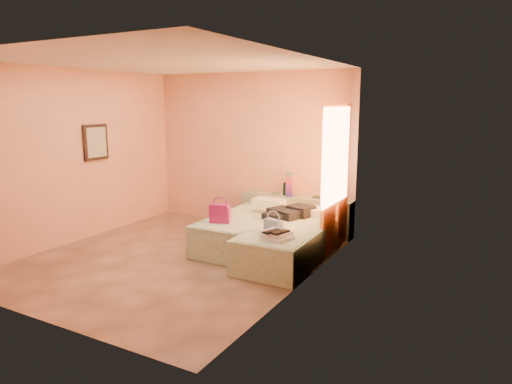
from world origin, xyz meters
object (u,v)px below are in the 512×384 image
water_bottle (285,189)px  blue_handbag (273,225)px  bed_right (290,243)px  headboard_ledge (295,214)px  green_book (318,197)px  bed_left (247,230)px  magenta_handbag (220,213)px  towel_stack (277,236)px  flower_vase (339,191)px

water_bottle → blue_handbag: bearing=-69.8°
bed_right → blue_handbag: (-0.11, -0.33, 0.33)m
headboard_ledge → green_book: 0.52m
headboard_ledge → green_book: size_ratio=11.81×
bed_left → blue_handbag: blue_handbag is taller
headboard_ledge → water_bottle: (-0.21, -0.00, 0.44)m
bed_right → magenta_handbag: magenta_handbag is taller
water_bottle → towel_stack: size_ratio=0.63×
headboard_ledge → magenta_handbag: size_ratio=6.88×
bed_left → magenta_handbag: magenta_handbag is taller
bed_left → bed_right: (0.90, -0.31, 0.00)m
flower_vase → towel_stack: size_ratio=0.83×
bed_right → water_bottle: 1.62m
blue_handbag → water_bottle: bearing=123.9°
headboard_ledge → blue_handbag: bearing=-76.3°
water_bottle → magenta_handbag: 1.66m
headboard_ledge → bed_right: 1.46m
water_bottle → magenta_handbag: (-0.29, -1.63, -0.12)m
magenta_handbag → water_bottle: bearing=60.9°
water_bottle → green_book: size_ratio=1.27×
bed_left → blue_handbag: (0.79, -0.64, 0.33)m
bed_left → flower_vase: size_ratio=6.87×
flower_vase → blue_handbag: 1.81m
green_book → flower_vase: flower_vase is taller
flower_vase → water_bottle: bearing=-175.4°
water_bottle → headboard_ledge: bearing=1.1°
flower_vase → blue_handbag: flower_vase is taller
bed_right → water_bottle: bearing=117.0°
flower_vase → magenta_handbag: (-1.26, -1.71, -0.16)m
green_book → towel_stack: size_ratio=0.50×
water_bottle → blue_handbag: 1.81m
bed_left → water_bottle: water_bottle is taller
headboard_ledge → towel_stack: bearing=-72.5°
green_book → blue_handbag: (0.03, -1.77, -0.08)m
towel_stack → green_book: bearing=96.7°
headboard_ledge → green_book: (0.39, 0.08, 0.34)m
bed_left → water_bottle: (0.17, 1.05, 0.51)m
headboard_ledge → magenta_handbag: 1.74m
bed_right → water_bottle: size_ratio=9.05×
bed_left → green_book: green_book is taller
bed_left → blue_handbag: 1.07m
bed_right → towel_stack: (0.11, -0.65, 0.30)m
blue_handbag → bed_right: bearing=85.3°
bed_right → towel_stack: towel_stack is taller
flower_vase → towel_stack: 2.10m
bed_right → towel_stack: size_ratio=5.71×
bed_left → bed_right: size_ratio=1.00×
green_book → blue_handbag: 1.77m
headboard_ledge → magenta_handbag: bearing=-106.9°
water_bottle → green_book: 0.61m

